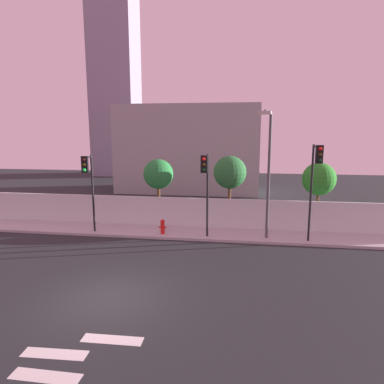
% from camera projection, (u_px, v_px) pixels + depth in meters
% --- Properties ---
extents(ground_plane, '(80.00, 80.00, 0.00)m').
position_uv_depth(ground_plane, '(108.00, 298.00, 12.44)').
color(ground_plane, '#232628').
extents(sidewalk, '(36.00, 2.40, 0.15)m').
position_uv_depth(sidewalk, '(161.00, 232.00, 20.41)').
color(sidewalk, '#ABABAB').
rests_on(sidewalk, ground).
extents(perimeter_wall, '(36.00, 0.18, 1.80)m').
position_uv_depth(perimeter_wall, '(166.00, 211.00, 21.50)').
color(perimeter_wall, silver).
rests_on(perimeter_wall, sidewalk).
extents(crosswalk_marking, '(3.33, 3.89, 0.01)m').
position_uv_depth(crosswalk_marking, '(55.00, 377.00, 8.40)').
color(crosswalk_marking, silver).
rests_on(crosswalk_marking, ground).
extents(traffic_light_left, '(0.36, 1.30, 5.18)m').
position_uv_depth(traffic_light_left, '(315.00, 173.00, 17.37)').
color(traffic_light_left, black).
rests_on(traffic_light_left, sidewalk).
extents(traffic_light_center, '(0.35, 1.40, 4.64)m').
position_uv_depth(traffic_light_center, '(206.00, 178.00, 18.17)').
color(traffic_light_center, black).
rests_on(traffic_light_center, sidewalk).
extents(traffic_light_right, '(0.36, 1.35, 4.53)m').
position_uv_depth(traffic_light_right, '(88.00, 177.00, 19.17)').
color(traffic_light_right, black).
rests_on(traffic_light_right, sidewalk).
extents(street_lamp_curbside, '(0.82, 1.96, 6.87)m').
position_uv_depth(street_lamp_curbside, '(268.00, 165.00, 18.13)').
color(street_lamp_curbside, '#4C4C51').
rests_on(street_lamp_curbside, sidewalk).
extents(fire_hydrant, '(0.44, 0.26, 0.85)m').
position_uv_depth(fire_hydrant, '(163.00, 226.00, 19.76)').
color(fire_hydrant, red).
rests_on(fire_hydrant, sidewalk).
extents(roadside_tree_leftmost, '(1.98, 1.98, 4.21)m').
position_uv_depth(roadside_tree_leftmost, '(158.00, 174.00, 22.57)').
color(roadside_tree_leftmost, brown).
rests_on(roadside_tree_leftmost, ground).
extents(roadside_tree_midleft, '(2.11, 2.11, 4.48)m').
position_uv_depth(roadside_tree_midleft, '(230.00, 173.00, 21.85)').
color(roadside_tree_midleft, brown).
rests_on(roadside_tree_midleft, ground).
extents(roadside_tree_midright, '(2.04, 2.04, 4.12)m').
position_uv_depth(roadside_tree_midright, '(319.00, 179.00, 21.10)').
color(roadside_tree_midright, brown).
rests_on(roadside_tree_midright, ground).
extents(low_building_distant, '(13.97, 6.00, 8.57)m').
position_uv_depth(low_building_distant, '(189.00, 149.00, 34.70)').
color(low_building_distant, '#999999').
rests_on(low_building_distant, ground).
extents(tower_on_skyline, '(5.93, 5.00, 28.28)m').
position_uv_depth(tower_on_skyline, '(115.00, 71.00, 46.45)').
color(tower_on_skyline, gray).
rests_on(tower_on_skyline, ground).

